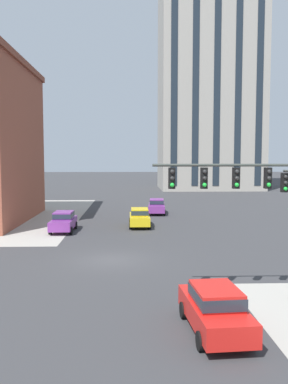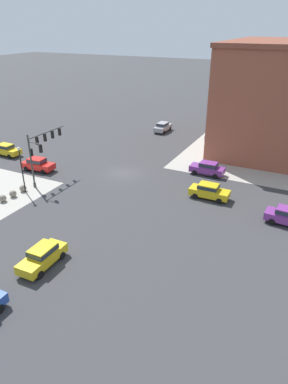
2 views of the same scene
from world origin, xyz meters
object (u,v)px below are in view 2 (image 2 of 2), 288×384
at_px(traffic_signal_main, 40,148).
at_px(car_parked_curb, 163,127).
at_px(bollard_sphere_curb_b, 13,194).
at_px(car_main_southbound_near, 208,168).
at_px(bollard_sphere_curb_a, 23,188).
at_px(car_main_northbound_far, 209,191).
at_px(car_main_southbound_far, 6,149).
at_px(car_main_mid, 38,164).
at_px(bollard_sphere_curb_c, 3,198).
at_px(car_main_northbound_near, 43,256).
at_px(street_lamp_corner_near, 21,164).

relative_size(traffic_signal_main, car_parked_curb, 1.46).
bearing_deg(bollard_sphere_curb_b, car_main_southbound_near, 132.20).
relative_size(bollard_sphere_curb_a, car_parked_curb, 0.18).
xyz_separation_m(car_main_northbound_far, car_main_southbound_near, (-6.50, -2.17, 0.00)).
distance_m(car_main_southbound_near, car_main_southbound_far, 29.50).
relative_size(car_main_southbound_far, car_main_mid, 0.98).
bearing_deg(traffic_signal_main, car_main_southbound_far, -113.92).
relative_size(bollard_sphere_curb_b, bollard_sphere_curb_c, 1.00).
bearing_deg(bollard_sphere_curb_c, car_main_northbound_near, 59.76).
relative_size(bollard_sphere_curb_a, car_main_northbound_near, 0.18).
bearing_deg(traffic_signal_main, car_main_mid, -128.03).
bearing_deg(car_main_northbound_far, street_lamp_corner_near, -67.72).
bearing_deg(bollard_sphere_curb_a, car_main_southbound_far, -126.79).
bearing_deg(street_lamp_corner_near, bollard_sphere_curb_b, -12.66).
bearing_deg(car_main_southbound_far, car_main_southbound_near, 101.99).
height_order(bollard_sphere_curb_a, car_main_mid, car_main_mid).
xyz_separation_m(car_main_northbound_near, car_main_northbound_far, (-17.67, 8.43, 0.00)).
distance_m(car_main_northbound_far, car_main_southbound_near, 6.85).
bearing_deg(car_parked_curb, bollard_sphere_curb_a, -8.64).
distance_m(car_main_southbound_near, car_main_mid, 22.35).
bearing_deg(car_main_southbound_near, car_parked_curb, -140.03).
height_order(car_main_northbound_near, car_main_southbound_far, same).
xyz_separation_m(bollard_sphere_curb_b, car_main_southbound_far, (-9.92, -11.16, 0.52)).
bearing_deg(car_parked_curb, bollard_sphere_curb_c, -8.06).
relative_size(street_lamp_corner_near, car_main_southbound_near, 1.24).
bearing_deg(car_main_northbound_near, traffic_signal_main, -139.59).
distance_m(bollard_sphere_curb_b, car_main_southbound_far, 14.94).
relative_size(bollard_sphere_curb_c, car_parked_curb, 0.18).
bearing_deg(car_main_northbound_near, bollard_sphere_curb_a, -130.27).
height_order(car_main_southbound_near, car_parked_curb, same).
bearing_deg(street_lamp_corner_near, car_main_southbound_near, 129.88).
distance_m(bollard_sphere_curb_a, car_main_mid, 6.51).
distance_m(bollard_sphere_curb_a, street_lamp_corner_near, 3.07).
height_order(bollard_sphere_curb_c, car_main_northbound_near, car_main_northbound_near).
height_order(car_main_northbound_far, car_main_mid, same).
distance_m(street_lamp_corner_near, car_main_mid, 7.17).
relative_size(bollard_sphere_curb_c, car_main_southbound_near, 0.18).
distance_m(bollard_sphere_curb_c, car_main_northbound_far, 22.80).
distance_m(bollard_sphere_curb_a, car_main_southbound_far, 13.89).
distance_m(bollard_sphere_curb_c, car_main_southbound_far, 15.77).
height_order(car_main_northbound_far, car_parked_curb, same).
relative_size(car_main_northbound_near, car_main_northbound_far, 1.01).
bearing_deg(car_parked_curb, car_main_southbound_near, 39.97).
xyz_separation_m(bollard_sphere_curb_c, car_main_northbound_far, (-10.91, 20.01, 0.52)).
xyz_separation_m(bollard_sphere_curb_b, car_main_southbound_near, (-16.05, 17.69, 0.52)).
bearing_deg(car_main_northbound_far, car_main_mid, -84.65).
height_order(bollard_sphere_curb_b, car_main_mid, car_main_mid).
xyz_separation_m(bollard_sphere_curb_b, street_lamp_corner_near, (-1.56, 0.35, 3.04)).
bearing_deg(car_parked_curb, car_main_mid, -17.06).
relative_size(traffic_signal_main, car_main_southbound_near, 1.46).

